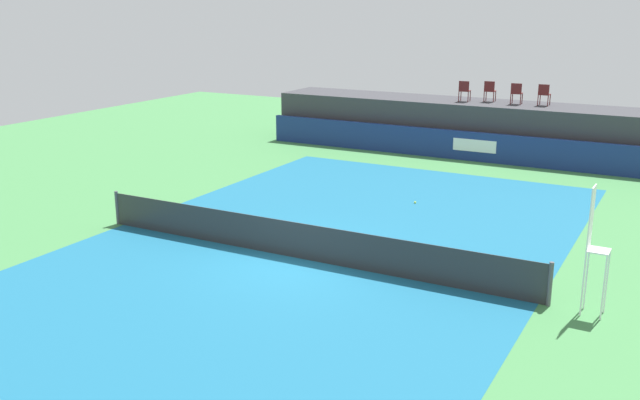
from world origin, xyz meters
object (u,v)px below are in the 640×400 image
object	(u,v)px
spectator_chair_center	(517,93)
umpire_chair	(594,242)
spectator_chair_left	(490,90)
spectator_chair_right	(544,94)
tennis_ball	(415,202)
net_post_far	(550,284)
spectator_chair_far_left	(464,90)
net_post_near	(117,208)

from	to	relation	value
spectator_chair_center	umpire_chair	distance (m)	16.16
spectator_chair_left	umpire_chair	distance (m)	16.83
spectator_chair_right	tennis_ball	distance (m)	9.71
net_post_far	spectator_chair_far_left	bearing A→B (deg)	114.03
spectator_chair_left	tennis_ball	size ratio (longest dim) A/B	13.06
net_post_near	spectator_chair_right	bearing A→B (deg)	59.76
umpire_chair	spectator_chair_left	bearing A→B (deg)	112.81
spectator_chair_left	net_post_far	size ratio (longest dim) A/B	0.89
spectator_chair_right	spectator_chair_center	bearing A→B (deg)	-172.24
spectator_chair_far_left	tennis_ball	xyz separation A→B (m)	(1.23, -8.77, -2.66)
spectator_chair_far_left	tennis_ball	bearing A→B (deg)	-82.02
spectator_chair_left	tennis_ball	bearing A→B (deg)	-88.42
tennis_ball	spectator_chair_center	bearing A→B (deg)	83.99
tennis_ball	net_post_far	bearing A→B (deg)	-48.86
net_post_near	net_post_far	size ratio (longest dim) A/B	1.00
spectator_chair_far_left	spectator_chair_center	size ratio (longest dim) A/B	1.00
spectator_chair_left	spectator_chair_center	world-z (taller)	same
umpire_chair	net_post_far	distance (m)	1.34
spectator_chair_right	tennis_ball	size ratio (longest dim) A/B	13.06
spectator_chair_right	umpire_chair	xyz separation A→B (m)	(4.22, -15.37, -1.11)
spectator_chair_center	net_post_near	bearing A→B (deg)	-117.34
net_post_near	spectator_chair_left	bearing A→B (deg)	66.67
spectator_chair_far_left	spectator_chair_right	world-z (taller)	same
spectator_chair_far_left	net_post_near	world-z (taller)	spectator_chair_far_left
spectator_chair_far_left	umpire_chair	size ratio (longest dim) A/B	0.32
spectator_chair_far_left	spectator_chair_left	world-z (taller)	same
umpire_chair	tennis_ball	distance (m)	8.99
spectator_chair_left	net_post_far	world-z (taller)	spectator_chair_left
net_post_far	tennis_ball	xyz separation A→B (m)	(-5.47, 6.26, -0.46)
net_post_far	net_post_near	bearing A→B (deg)	180.00
spectator_chair_right	tennis_ball	xyz separation A→B (m)	(-2.03, -9.11, -2.66)
net_post_near	net_post_far	xyz separation A→B (m)	(12.40, 0.00, 0.00)
spectator_chair_left	net_post_near	world-z (taller)	spectator_chair_left
spectator_chair_center	spectator_chair_right	world-z (taller)	same
spectator_chair_right	net_post_far	xyz separation A→B (m)	(3.44, -15.38, -2.19)
umpire_chair	spectator_chair_right	bearing A→B (deg)	105.36
spectator_chair_far_left	net_post_far	xyz separation A→B (m)	(6.70, -15.03, -2.19)
spectator_chair_left	net_post_far	xyz separation A→B (m)	(5.73, -15.48, -2.19)
spectator_chair_left	spectator_chair_right	distance (m)	2.29
spectator_chair_left	tennis_ball	world-z (taller)	spectator_chair_left
umpire_chair	tennis_ball	size ratio (longest dim) A/B	40.59
spectator_chair_right	umpire_chair	distance (m)	15.98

